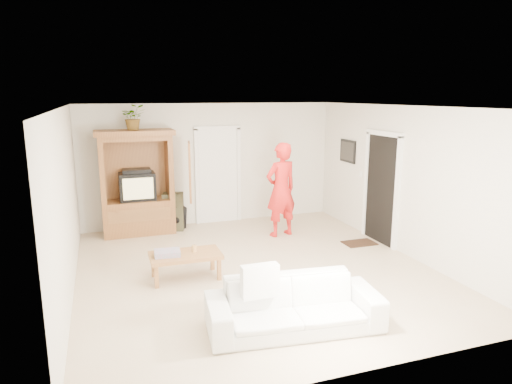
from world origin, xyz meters
The scene contains 19 objects.
floor centered at (0.00, 0.00, 0.00)m, with size 6.00×6.00×0.00m, color tan.
ceiling centered at (0.00, 0.00, 2.60)m, with size 6.00×6.00×0.00m, color white.
wall_back centered at (0.00, 3.00, 1.30)m, with size 5.50×5.50×0.00m, color silver.
wall_front centered at (0.00, -3.00, 1.30)m, with size 5.50×5.50×0.00m, color silver.
wall_left centered at (-2.75, 0.00, 1.30)m, with size 6.00×6.00×0.00m, color silver.
wall_right centered at (2.75, 0.00, 1.30)m, with size 6.00×6.00×0.00m, color silver.
armoire centered at (-1.58, 2.66, 0.91)m, with size 1.82×1.14×2.10m.
door_back centered at (0.15, 2.97, 1.02)m, with size 0.85×0.05×2.04m, color white.
doorway_right centered at (2.73, 0.60, 1.02)m, with size 0.05×0.90×2.04m, color black.
framed_picture centered at (2.73, 1.90, 1.60)m, with size 0.03×0.60×0.48m, color black.
doormat centered at (2.30, 0.60, 0.01)m, with size 0.60×0.40×0.02m, color #382316.
plant centered at (-1.60, 2.63, 2.35)m, with size 0.45×0.39×0.50m, color #4C7238.
man centered at (1.08, 1.58, 0.94)m, with size 0.68×0.45×1.87m, color red.
sofa centered at (-0.17, -1.95, 0.30)m, with size 2.08×0.81×0.61m, color silver.
coffee_table centered at (-1.13, 0.01, 0.35)m, with size 1.08×0.60×0.40m.
towel centered at (-1.40, 0.01, 0.44)m, with size 0.38×0.28×0.08m, color #D8487F.
candle centered at (-0.98, 0.06, 0.45)m, with size 0.08×0.08×0.10m, color tan.
backpack_black centered at (-0.84, 2.69, 0.23)m, with size 0.38×0.22×0.46m, color black, non-canonical shape.
backpack_olive centered at (-0.90, 2.66, 0.39)m, with size 0.41×0.30×0.78m, color #47442B, non-canonical shape.
Camera 1 is at (-2.25, -6.60, 2.79)m, focal length 32.00 mm.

